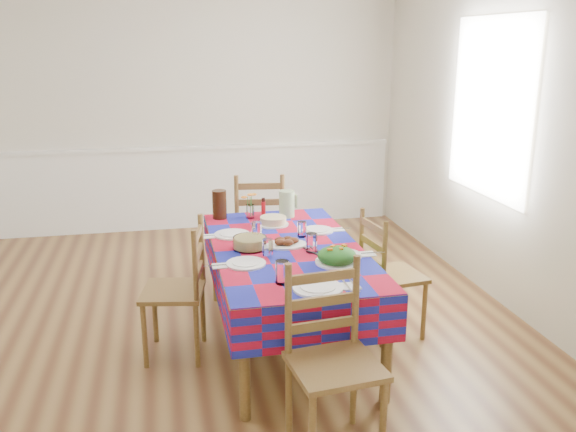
# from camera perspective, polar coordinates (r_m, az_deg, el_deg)

# --- Properties ---
(room) EXTENTS (4.58, 5.08, 2.78)m
(room) POSITION_cam_1_polar(r_m,az_deg,el_deg) (4.18, -7.32, 6.89)
(room) COLOR brown
(room) RESTS_ON ground
(wainscot) EXTENTS (4.41, 0.06, 0.92)m
(wainscot) POSITION_cam_1_polar(r_m,az_deg,el_deg) (6.78, -8.81, 2.91)
(wainscot) COLOR white
(wainscot) RESTS_ON room
(window_right) EXTENTS (0.00, 1.40, 1.40)m
(window_right) POSITION_cam_1_polar(r_m,az_deg,el_deg) (5.13, 18.37, 9.58)
(window_right) COLOR white
(window_right) RESTS_ON room
(dining_table) EXTENTS (0.97, 1.79, 0.70)m
(dining_table) POSITION_cam_1_polar(r_m,az_deg,el_deg) (4.05, -0.09, -3.92)
(dining_table) COLOR brown
(dining_table) RESTS_ON room
(setting_near_head) EXTENTS (0.45, 0.30, 0.13)m
(setting_near_head) POSITION_cam_1_polar(r_m,az_deg,el_deg) (3.38, 1.69, -6.19)
(setting_near_head) COLOR white
(setting_near_head) RESTS_ON dining_table
(setting_left_near) EXTENTS (0.44, 0.26, 0.12)m
(setting_left_near) POSITION_cam_1_polar(r_m,az_deg,el_deg) (3.76, -3.28, -3.92)
(setting_left_near) COLOR white
(setting_left_near) RESTS_ON dining_table
(setting_left_far) EXTENTS (0.46, 0.27, 0.12)m
(setting_left_far) POSITION_cam_1_polar(r_m,az_deg,el_deg) (4.24, -4.51, -1.59)
(setting_left_far) COLOR white
(setting_left_far) RESTS_ON dining_table
(setting_right_near) EXTENTS (0.49, 0.28, 0.13)m
(setting_right_near) POSITION_cam_1_polar(r_m,az_deg,el_deg) (3.88, 4.07, -3.24)
(setting_right_near) COLOR white
(setting_right_near) RESTS_ON dining_table
(setting_right_far) EXTENTS (0.42, 0.24, 0.11)m
(setting_right_far) POSITION_cam_1_polar(r_m,az_deg,el_deg) (4.31, 2.35, -1.29)
(setting_right_far) COLOR white
(setting_right_far) RESTS_ON dining_table
(meat_platter) EXTENTS (0.28, 0.20, 0.05)m
(meat_platter) POSITION_cam_1_polar(r_m,az_deg,el_deg) (4.04, -0.19, -2.50)
(meat_platter) COLOR white
(meat_platter) RESTS_ON dining_table
(salad_platter) EXTENTS (0.27, 0.27, 0.11)m
(salad_platter) POSITION_cam_1_polar(r_m,az_deg,el_deg) (3.74, 4.60, -3.79)
(salad_platter) COLOR white
(salad_platter) RESTS_ON dining_table
(pasta_bowl) EXTENTS (0.22, 0.22, 0.08)m
(pasta_bowl) POSITION_cam_1_polar(r_m,az_deg,el_deg) (3.99, -3.59, -2.51)
(pasta_bowl) COLOR white
(pasta_bowl) RESTS_ON dining_table
(cake) EXTENTS (0.23, 0.23, 0.06)m
(cake) POSITION_cam_1_polar(r_m,az_deg,el_deg) (4.49, -1.40, -0.47)
(cake) COLOR white
(cake) RESTS_ON dining_table
(serving_utensils) EXTENTS (0.12, 0.27, 0.01)m
(serving_utensils) POSITION_cam_1_polar(r_m,az_deg,el_deg) (3.95, 2.37, -3.23)
(serving_utensils) COLOR black
(serving_utensils) RESTS_ON dining_table
(flower_vase) EXTENTS (0.13, 0.10, 0.20)m
(flower_vase) POSITION_cam_1_polar(r_m,az_deg,el_deg) (4.66, -3.58, 0.80)
(flower_vase) COLOR white
(flower_vase) RESTS_ON dining_table
(hot_sauce) EXTENTS (0.03, 0.03, 0.14)m
(hot_sauce) POSITION_cam_1_polar(r_m,az_deg,el_deg) (4.73, -2.31, 0.87)
(hot_sauce) COLOR red
(hot_sauce) RESTS_ON dining_table
(green_pitcher) EXTENTS (0.12, 0.12, 0.20)m
(green_pitcher) POSITION_cam_1_polar(r_m,az_deg,el_deg) (4.69, -0.12, 1.15)
(green_pitcher) COLOR #9CC68B
(green_pitcher) RESTS_ON dining_table
(tea_pitcher) EXTENTS (0.11, 0.11, 0.22)m
(tea_pitcher) POSITION_cam_1_polar(r_m,az_deg,el_deg) (4.67, -6.43, 1.09)
(tea_pitcher) COLOR black
(tea_pitcher) RESTS_ON dining_table
(name_card) EXTENTS (0.08, 0.03, 0.02)m
(name_card) POSITION_cam_1_polar(r_m,az_deg,el_deg) (3.26, 2.64, -7.47)
(name_card) COLOR white
(name_card) RESTS_ON dining_table
(chair_near) EXTENTS (0.47, 0.45, 0.97)m
(chair_near) POSITION_cam_1_polar(r_m,az_deg,el_deg) (3.12, 4.14, -13.41)
(chair_near) COLOR brown
(chair_near) RESTS_ON room
(chair_far) EXTENTS (0.48, 0.46, 0.98)m
(chair_far) POSITION_cam_1_polar(r_m,az_deg,el_deg) (5.14, -2.69, -1.21)
(chair_far) COLOR brown
(chair_far) RESTS_ON room
(chair_left) EXTENTS (0.45, 0.47, 0.92)m
(chair_left) POSITION_cam_1_polar(r_m,az_deg,el_deg) (4.03, -10.11, -6.89)
(chair_left) COLOR brown
(chair_left) RESTS_ON room
(chair_right) EXTENTS (0.43, 0.44, 0.89)m
(chair_right) POSITION_cam_1_polar(r_m,az_deg,el_deg) (4.30, 9.32, -5.51)
(chair_right) COLOR brown
(chair_right) RESTS_ON room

